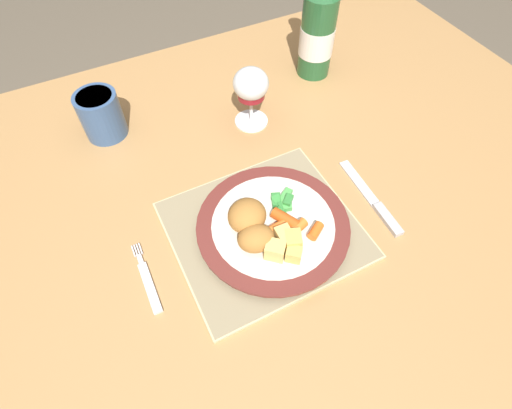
{
  "coord_description": "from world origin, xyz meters",
  "views": [
    {
      "loc": [
        -0.2,
        -0.41,
        1.32
      ],
      "look_at": [
        -0.02,
        -0.06,
        0.78
      ],
      "focal_mm": 28.0,
      "sensor_mm": 36.0,
      "label": 1
    }
  ],
  "objects_px": {
    "dining_table": "(251,213)",
    "dinner_plate": "(273,227)",
    "fork": "(148,282)",
    "table_knife": "(375,203)",
    "drinking_cup": "(101,114)",
    "bottle": "(318,29)",
    "wine_glass": "(251,87)"
  },
  "relations": [
    {
      "from": "drinking_cup",
      "to": "dinner_plate",
      "type": "bearing_deg",
      "value": -63.01
    },
    {
      "from": "dining_table",
      "to": "wine_glass",
      "type": "xyz_separation_m",
      "value": [
        0.08,
        0.16,
        0.17
      ]
    },
    {
      "from": "dining_table",
      "to": "wine_glass",
      "type": "distance_m",
      "value": 0.25
    },
    {
      "from": "fork",
      "to": "drinking_cup",
      "type": "xyz_separation_m",
      "value": [
        0.03,
        0.36,
        0.05
      ]
    },
    {
      "from": "fork",
      "to": "drinking_cup",
      "type": "bearing_deg",
      "value": 85.15
    },
    {
      "from": "table_knife",
      "to": "wine_glass",
      "type": "distance_m",
      "value": 0.32
    },
    {
      "from": "dinner_plate",
      "to": "fork",
      "type": "height_order",
      "value": "dinner_plate"
    },
    {
      "from": "dining_table",
      "to": "bottle",
      "type": "height_order",
      "value": "bottle"
    },
    {
      "from": "fork",
      "to": "dinner_plate",
      "type": "bearing_deg",
      "value": -1.5
    },
    {
      "from": "dining_table",
      "to": "dinner_plate",
      "type": "bearing_deg",
      "value": -94.3
    },
    {
      "from": "dinner_plate",
      "to": "table_knife",
      "type": "distance_m",
      "value": 0.19
    },
    {
      "from": "dining_table",
      "to": "dinner_plate",
      "type": "xyz_separation_m",
      "value": [
        -0.01,
        -0.1,
        0.09
      ]
    },
    {
      "from": "dining_table",
      "to": "fork",
      "type": "xyz_separation_m",
      "value": [
        -0.23,
        -0.1,
        0.08
      ]
    },
    {
      "from": "wine_glass",
      "to": "drinking_cup",
      "type": "distance_m",
      "value": 0.3
    },
    {
      "from": "dinner_plate",
      "to": "table_knife",
      "type": "relative_size",
      "value": 1.39
    },
    {
      "from": "dinner_plate",
      "to": "drinking_cup",
      "type": "xyz_separation_m",
      "value": [
        -0.19,
        0.37,
        0.03
      ]
    },
    {
      "from": "dining_table",
      "to": "bottle",
      "type": "bearing_deg",
      "value": 40.9
    },
    {
      "from": "fork",
      "to": "wine_glass",
      "type": "bearing_deg",
      "value": 39.8
    },
    {
      "from": "fork",
      "to": "bottle",
      "type": "xyz_separation_m",
      "value": [
        0.52,
        0.35,
        0.1
      ]
    },
    {
      "from": "dinner_plate",
      "to": "wine_glass",
      "type": "xyz_separation_m",
      "value": [
        0.09,
        0.26,
        0.07
      ]
    },
    {
      "from": "dining_table",
      "to": "dinner_plate",
      "type": "height_order",
      "value": "dinner_plate"
    },
    {
      "from": "dinner_plate",
      "to": "wine_glass",
      "type": "height_order",
      "value": "wine_glass"
    },
    {
      "from": "fork",
      "to": "drinking_cup",
      "type": "distance_m",
      "value": 0.37
    },
    {
      "from": "wine_glass",
      "to": "fork",
      "type": "bearing_deg",
      "value": -140.2
    },
    {
      "from": "dining_table",
      "to": "fork",
      "type": "bearing_deg",
      "value": -157.03
    },
    {
      "from": "table_knife",
      "to": "drinking_cup",
      "type": "bearing_deg",
      "value": 133.59
    },
    {
      "from": "dining_table",
      "to": "wine_glass",
      "type": "bearing_deg",
      "value": 62.72
    },
    {
      "from": "dining_table",
      "to": "fork",
      "type": "distance_m",
      "value": 0.26
    },
    {
      "from": "fork",
      "to": "table_knife",
      "type": "bearing_deg",
      "value": -5.0
    },
    {
      "from": "fork",
      "to": "drinking_cup",
      "type": "height_order",
      "value": "drinking_cup"
    },
    {
      "from": "drinking_cup",
      "to": "bottle",
      "type": "bearing_deg",
      "value": -1.79
    },
    {
      "from": "dinner_plate",
      "to": "dining_table",
      "type": "bearing_deg",
      "value": 85.7
    }
  ]
}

